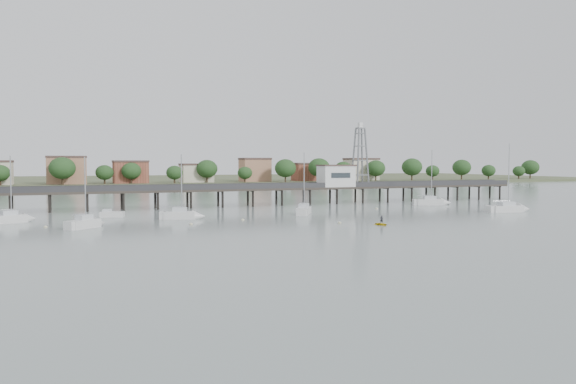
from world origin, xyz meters
The scene contains 15 objects.
ground_plane centered at (0.00, 0.00, 0.00)m, with size 500.00×500.00×0.00m, color slate.
pier centered at (0.00, 60.00, 3.79)m, with size 150.00×5.00×5.50m.
pier_building centered at (25.00, 60.00, 6.67)m, with size 8.40×5.40×5.30m.
lattice_tower centered at (31.50, 60.00, 11.10)m, with size 3.20×3.20×15.50m.
sailboat_a centered at (-32.08, 28.56, 0.65)m, with size 6.20×5.92×11.13m.
sailboat_e centered at (44.60, 47.80, 0.64)m, with size 8.41×5.01×13.39m.
sailboat_b centered at (-15.94, 36.17, 0.65)m, with size 7.36×4.23×11.81m.
sailboat_d centered at (47.55, 26.54, 0.64)m, with size 9.00×3.57×14.43m.
sailboat_c centered at (7.24, 37.73, 0.65)m, with size 5.70×7.45×12.32m.
sailboat_f centered at (-42.94, 40.65, 0.65)m, with size 7.08×4.44×11.43m.
white_tender centered at (-27.66, 44.38, 0.50)m, with size 4.45×2.86×1.61m.
yellow_dinghy centered at (10.77, 15.38, 0.00)m, with size 1.84×0.53×2.58m, color yellow.
dinghy_occupant centered at (10.77, 15.38, 0.00)m, with size 0.46×1.27×0.30m, color black.
mooring_buoys centered at (2.53, 29.73, 0.08)m, with size 84.74×22.90×0.39m.
far_shore centered at (0.36, 239.58, 0.95)m, with size 500.00×170.00×10.40m.
Camera 1 is at (-35.06, -60.59, 9.78)m, focal length 35.00 mm.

